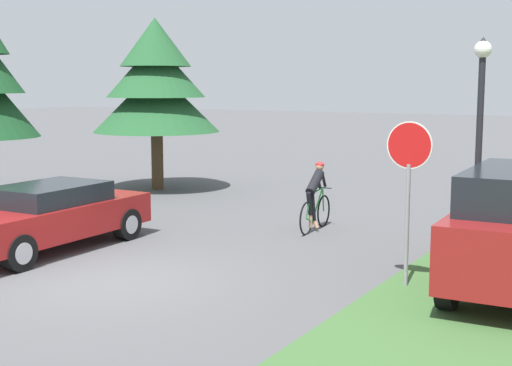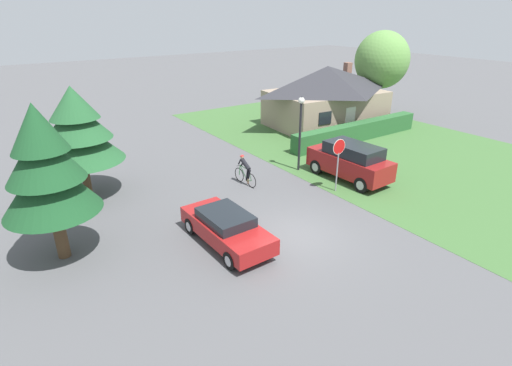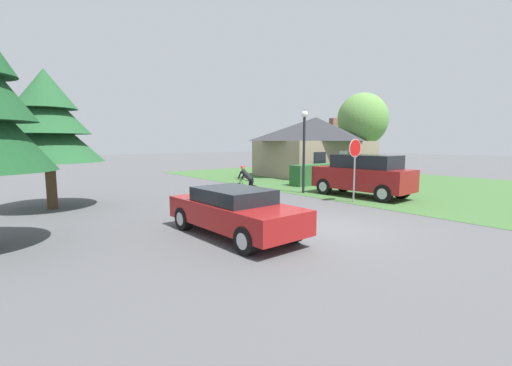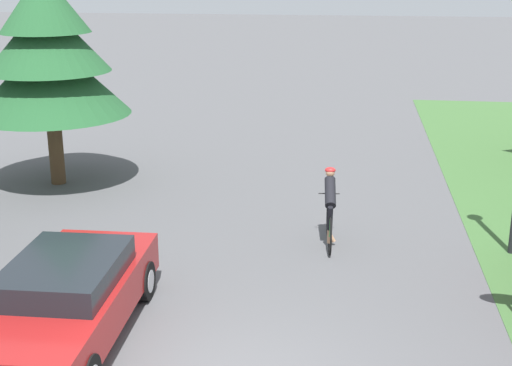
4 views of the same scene
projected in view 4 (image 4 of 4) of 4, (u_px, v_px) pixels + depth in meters
sedan_left_lane at (67, 300)px, 10.76m from camera, size 1.91×4.49×1.34m
cyclist at (330, 209)px, 14.51m from camera, size 0.44×1.82×1.59m
conifer_tall_far at (48, 54)px, 17.73m from camera, size 3.98×3.98×5.40m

